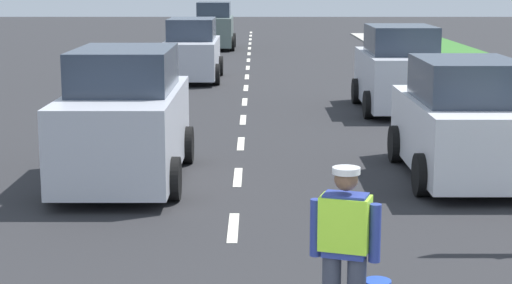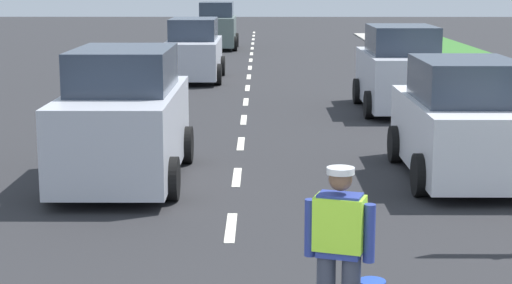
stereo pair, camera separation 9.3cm
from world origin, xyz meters
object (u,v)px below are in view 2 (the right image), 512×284
(road_worker, at_px, (342,245))
(car_oncoming_second, at_px, (194,52))
(car_parked_far, at_px, (400,71))
(car_oncoming_third, at_px, (217,27))
(car_parked_curbside, at_px, (463,123))
(car_oncoming_lead, at_px, (124,119))

(road_worker, xyz_separation_m, car_oncoming_second, (-2.99, 20.80, 0.02))
(car_oncoming_second, distance_m, car_parked_far, 8.83)
(road_worker, distance_m, car_oncoming_third, 33.47)
(car_parked_far, relative_size, car_oncoming_third, 1.04)
(car_oncoming_second, bearing_deg, car_oncoming_third, 89.39)
(road_worker, height_order, car_parked_curbside, car_parked_curbside)
(road_worker, bearing_deg, car_parked_far, 78.77)
(car_parked_curbside, relative_size, car_oncoming_lead, 0.94)
(car_oncoming_second, xyz_separation_m, car_parked_far, (5.79, -6.67, 0.07))
(car_oncoming_second, height_order, car_oncoming_lead, car_oncoming_lead)
(car_oncoming_third, bearing_deg, car_parked_far, -73.60)
(car_parked_curbside, xyz_separation_m, car_parked_far, (0.14, 7.49, 0.07))
(road_worker, distance_m, car_oncoming_lead, 7.18)
(car_oncoming_second, relative_size, car_parked_far, 1.05)
(car_parked_curbside, relative_size, car_oncoming_second, 0.95)
(car_parked_far, xyz_separation_m, car_oncoming_third, (-5.66, 19.22, 0.02))
(road_worker, relative_size, car_oncoming_lead, 0.38)
(car_parked_curbside, xyz_separation_m, car_oncoming_lead, (-5.72, -0.14, 0.09))
(car_parked_far, bearing_deg, car_oncoming_third, 106.40)
(road_worker, relative_size, car_oncoming_second, 0.39)
(car_parked_far, bearing_deg, car_oncoming_second, 130.97)
(car_parked_far, height_order, car_oncoming_third, car_oncoming_third)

